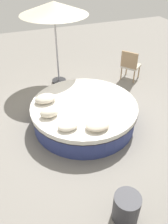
% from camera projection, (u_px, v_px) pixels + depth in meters
% --- Properties ---
extents(ground_plane, '(16.00, 16.00, 0.00)m').
position_uv_depth(ground_plane, '(84.00, 123.00, 5.74)').
color(ground_plane, gray).
extents(round_bed, '(2.53, 2.53, 0.57)m').
position_uv_depth(round_bed, '(84.00, 114.00, 5.56)').
color(round_bed, navy).
rests_on(round_bed, ground_plane).
extents(throw_pillow_0, '(0.50, 0.38, 0.18)m').
position_uv_depth(throw_pillow_0, '(45.00, 99.00, 5.42)').
color(throw_pillow_0, beige).
rests_on(throw_pillow_0, round_bed).
extents(throw_pillow_1, '(0.40, 0.28, 0.20)m').
position_uv_depth(throw_pillow_1, '(49.00, 112.00, 4.96)').
color(throw_pillow_1, beige).
rests_on(throw_pillow_1, round_bed).
extents(throw_pillow_2, '(0.42, 0.31, 0.15)m').
position_uv_depth(throw_pillow_2, '(68.00, 126.00, 4.65)').
color(throw_pillow_2, silver).
rests_on(throw_pillow_2, round_bed).
extents(throw_pillow_3, '(0.51, 0.40, 0.16)m').
position_uv_depth(throw_pillow_3, '(98.00, 125.00, 4.66)').
color(throw_pillow_3, beige).
rests_on(throw_pillow_3, round_bed).
extents(patio_chair, '(0.71, 0.72, 0.98)m').
position_uv_depth(patio_chair, '(130.00, 64.00, 7.22)').
color(patio_chair, '#997A56').
rests_on(patio_chair, ground_plane).
extents(patio_umbrella, '(1.88, 1.88, 2.40)m').
position_uv_depth(patio_umbrella, '(54.00, 9.00, 6.11)').
color(patio_umbrella, '#262628').
rests_on(patio_umbrella, ground_plane).
extents(side_table, '(0.43, 0.43, 0.52)m').
position_uv_depth(side_table, '(126.00, 207.00, 3.63)').
color(side_table, '#333338').
rests_on(side_table, ground_plane).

